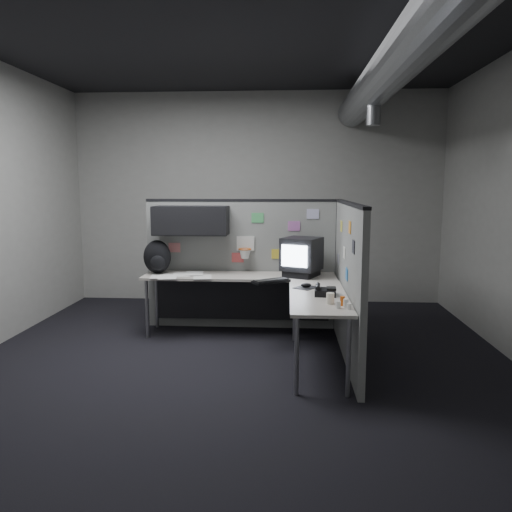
# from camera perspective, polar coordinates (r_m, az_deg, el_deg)

# --- Properties ---
(room) EXTENTS (5.62, 5.62, 3.22)m
(room) POSITION_cam_1_polar(r_m,az_deg,el_deg) (4.91, 4.70, 11.54)
(room) COLOR black
(room) RESTS_ON ground
(partition_back) EXTENTS (2.44, 0.42, 1.63)m
(partition_back) POSITION_cam_1_polar(r_m,az_deg,el_deg) (6.22, -3.10, 0.66)
(partition_back) COLOR gray
(partition_back) RESTS_ON ground
(partition_right) EXTENTS (0.07, 2.23, 1.63)m
(partition_right) POSITION_cam_1_polar(r_m,az_deg,el_deg) (5.24, 10.46, -2.83)
(partition_right) COLOR gray
(partition_right) RESTS_ON ground
(desk) EXTENTS (2.31, 2.11, 0.73)m
(desk) POSITION_cam_1_polar(r_m,az_deg,el_deg) (5.73, 0.29, -3.86)
(desk) COLOR #BCB4AA
(desk) RESTS_ON ground
(monitor) EXTENTS (0.53, 0.53, 0.46)m
(monitor) POSITION_cam_1_polar(r_m,az_deg,el_deg) (5.90, 5.23, -0.05)
(monitor) COLOR black
(monitor) RESTS_ON desk
(keyboard) EXTENTS (0.44, 0.36, 0.04)m
(keyboard) POSITION_cam_1_polar(r_m,az_deg,el_deg) (5.53, 1.73, -2.87)
(keyboard) COLOR black
(keyboard) RESTS_ON desk
(mouse) EXTENTS (0.29, 0.30, 0.05)m
(mouse) POSITION_cam_1_polar(r_m,az_deg,el_deg) (5.27, 5.74, -3.45)
(mouse) COLOR black
(mouse) RESTS_ON desk
(phone) EXTENTS (0.22, 0.24, 0.11)m
(phone) POSITION_cam_1_polar(r_m,az_deg,el_deg) (4.94, 7.85, -4.00)
(phone) COLOR black
(phone) RESTS_ON desk
(bottles) EXTENTS (0.14, 0.18, 0.08)m
(bottles) POSITION_cam_1_polar(r_m,az_deg,el_deg) (4.48, 9.98, -5.35)
(bottles) COLOR silver
(bottles) RESTS_ON desk
(cup) EXTENTS (0.09, 0.09, 0.10)m
(cup) POSITION_cam_1_polar(r_m,az_deg,el_deg) (4.59, 8.48, -4.81)
(cup) COLOR silver
(cup) RESTS_ON desk
(papers) EXTENTS (0.76, 0.60, 0.02)m
(papers) POSITION_cam_1_polar(r_m,az_deg,el_deg) (5.98, -8.53, -2.22)
(papers) COLOR white
(papers) RESTS_ON desk
(backpack) EXTENTS (0.35, 0.32, 0.41)m
(backpack) POSITION_cam_1_polar(r_m,az_deg,el_deg) (6.17, -11.22, -0.16)
(backpack) COLOR black
(backpack) RESTS_ON desk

